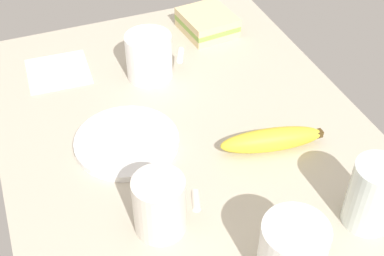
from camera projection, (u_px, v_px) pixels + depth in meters
The scene contains 9 objects.
tabletop at pixel (192, 145), 92.79cm from camera, with size 90.00×64.00×2.00cm, color #BCB29E.
plate_of_food at pixel (127, 141), 91.14cm from camera, with size 18.04×18.04×1.20cm.
coffee_mug_black at pixel (160, 204), 75.13cm from camera, with size 7.61×9.82×9.49cm.
coffee_mug_milky at pixel (149, 56), 103.42cm from camera, with size 9.14×11.51×9.11cm.
coffee_mug_spare at pixel (292, 251), 68.96cm from camera, with size 10.79×10.16×9.88cm.
sandwich_main at pixel (207, 23), 117.60cm from camera, with size 12.62×11.59×4.40cm.
glass_of_milk at pixel (372, 198), 76.02cm from camera, with size 7.12×7.12×11.09cm.
banana at pixel (272, 140), 89.38cm from camera, with size 7.21×18.12×4.05cm.
paper_napkin at pixel (58, 71), 107.31cm from camera, with size 12.12×12.12×0.30cm, color white.
Camera 1 is at (62.71, -24.56, 64.90)cm, focal length 49.72 mm.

